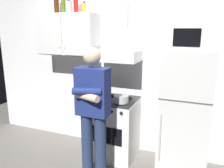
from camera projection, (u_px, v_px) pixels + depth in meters
ground_plane at (112, 164)px, 3.23m from camera, size 7.00×7.00×0.00m
back_wall_tiled at (127, 62)px, 3.45m from camera, size 4.80×0.10×2.70m
upper_cabinet at (68, 34)px, 3.46m from camera, size 0.90×0.37×0.60m
stove_oven at (115, 128)px, 3.37m from camera, size 0.60×0.62×0.87m
range_hood at (119, 46)px, 3.21m from camera, size 0.60×0.44×0.75m
refrigerator at (185, 113)px, 2.94m from camera, size 0.60×0.62×1.60m
microwave at (192, 37)px, 2.73m from camera, size 0.48×0.37×0.28m
person_standing at (93, 111)px, 2.73m from camera, size 0.38×0.33×1.64m
cooking_pot at (121, 99)px, 3.10m from camera, size 0.30×0.20×0.10m
bottle_spice_jar at (84, 8)px, 3.25m from camera, size 0.06×0.06×0.15m
bottle_olive_oil at (64, 4)px, 3.39m from camera, size 0.06×0.06×0.26m
bottle_rum_dark at (56, 4)px, 3.47m from camera, size 0.08×0.08×0.29m
bottle_soda_red at (76, 4)px, 3.34m from camera, size 0.07×0.07×0.27m
bottle_canister_steel at (69, 7)px, 3.34m from camera, size 0.09×0.09×0.19m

